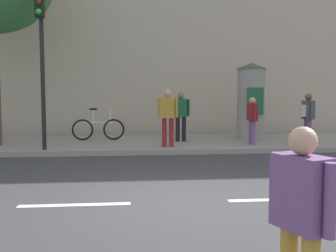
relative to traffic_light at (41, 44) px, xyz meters
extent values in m
plane|color=#38383A|center=(3.23, -5.24, -3.13)|extent=(80.00, 80.00, 0.00)
cube|color=gray|center=(3.23, 1.76, -3.05)|extent=(36.00, 4.00, 0.15)
cube|color=silver|center=(1.51, -5.24, -3.12)|extent=(1.80, 0.16, 0.01)
cube|color=silver|center=(4.94, -5.24, -3.12)|extent=(1.80, 0.16, 0.01)
cube|color=#B7A893|center=(3.23, 6.76, 1.74)|extent=(36.00, 5.00, 9.74)
cylinder|color=black|center=(0.00, 0.11, -1.13)|extent=(0.12, 0.12, 3.69)
cube|color=black|center=(0.00, -0.07, 1.09)|extent=(0.24, 0.24, 0.75)
sphere|color=#3C2906|center=(0.00, -0.20, 1.08)|extent=(0.16, 0.16, 0.16)
sphere|color=green|center=(0.00, -0.20, 0.84)|extent=(0.16, 0.16, 0.16)
cylinder|color=gray|center=(6.59, 1.99, -1.76)|extent=(0.95, 0.95, 2.43)
cone|color=#334C33|center=(6.59, 1.99, -0.45)|extent=(1.04, 1.04, 0.20)
cube|color=#1E5938|center=(6.59, 1.51, -1.64)|extent=(0.57, 0.02, 0.90)
cube|color=#724C84|center=(3.68, -8.95, -2.05)|extent=(0.39, 0.50, 0.57)
cylinder|color=#724C84|center=(3.58, -8.70, -2.05)|extent=(0.09, 0.09, 0.54)
cylinder|color=#724C84|center=(3.78, -9.19, -2.05)|extent=(0.09, 0.09, 0.54)
sphere|color=tan|center=(3.68, -8.95, -1.66)|extent=(0.22, 0.22, 0.22)
cylinder|color=#724C84|center=(6.24, 0.55, -2.60)|extent=(0.14, 0.14, 0.74)
cylinder|color=#724C84|center=(6.25, 0.79, -2.60)|extent=(0.14, 0.14, 0.74)
cube|color=maroon|center=(6.24, 0.67, -1.97)|extent=(0.26, 0.48, 0.53)
cylinder|color=maroon|center=(6.23, 0.39, -1.97)|extent=(0.09, 0.09, 0.50)
cylinder|color=maroon|center=(6.25, 0.95, -1.97)|extent=(0.09, 0.09, 0.50)
sphere|color=tan|center=(6.24, 0.67, -1.60)|extent=(0.20, 0.20, 0.20)
cylinder|color=black|center=(4.23, 1.64, -2.56)|extent=(0.14, 0.14, 0.83)
cylinder|color=black|center=(4.02, 1.69, -2.56)|extent=(0.14, 0.14, 0.83)
cube|color=#1E5938|center=(4.12, 1.67, -1.86)|extent=(0.46, 0.33, 0.58)
cylinder|color=#1E5938|center=(4.37, 1.61, -1.86)|extent=(0.09, 0.09, 0.56)
cylinder|color=#1E5938|center=(3.87, 1.72, -1.86)|extent=(0.09, 0.09, 0.56)
sphere|color=#8C664C|center=(4.12, 1.67, -1.45)|extent=(0.22, 0.22, 0.22)
cylinder|color=#724C84|center=(7.91, 0.24, -2.57)|extent=(0.14, 0.14, 0.81)
cylinder|color=#724C84|center=(7.91, 0.46, -2.57)|extent=(0.14, 0.14, 0.81)
cube|color=#4C4C51|center=(7.91, 0.35, -1.88)|extent=(0.24, 0.45, 0.57)
cylinder|color=#4C4C51|center=(7.91, 0.08, -1.88)|extent=(0.09, 0.09, 0.55)
cylinder|color=#4C4C51|center=(7.90, 0.62, -1.88)|extent=(0.09, 0.09, 0.55)
sphere|color=brown|center=(7.91, 0.35, -1.48)|extent=(0.22, 0.22, 0.22)
cube|color=silver|center=(7.73, 0.35, -1.91)|extent=(0.16, 0.28, 0.36)
cylinder|color=maroon|center=(3.67, 0.37, -2.54)|extent=(0.14, 0.14, 0.87)
cylinder|color=maroon|center=(3.47, 0.45, -2.54)|extent=(0.14, 0.14, 0.87)
cube|color=#B78C33|center=(3.57, 0.41, -1.80)|extent=(0.51, 0.39, 0.62)
cylinder|color=#B78C33|center=(3.82, 0.31, -1.80)|extent=(0.09, 0.09, 0.59)
cylinder|color=#B78C33|center=(3.32, 0.51, -1.80)|extent=(0.09, 0.09, 0.59)
sphere|color=tan|center=(3.57, 0.41, -1.37)|extent=(0.24, 0.24, 0.24)
torus|color=black|center=(0.85, 2.26, -2.62)|extent=(0.72, 0.07, 0.72)
torus|color=black|center=(1.90, 2.28, -2.62)|extent=(0.72, 0.07, 0.72)
cylinder|color=silver|center=(1.37, 2.27, -2.37)|extent=(0.95, 0.05, 0.04)
cylinder|color=silver|center=(1.21, 2.27, -2.17)|extent=(0.04, 0.04, 0.45)
cylinder|color=silver|center=(1.79, 2.28, -2.17)|extent=(0.04, 0.04, 0.50)
cube|color=black|center=(1.21, 2.27, -1.92)|extent=(0.24, 0.10, 0.06)
camera|label=1|loc=(2.38, -11.89, -1.28)|focal=44.28mm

